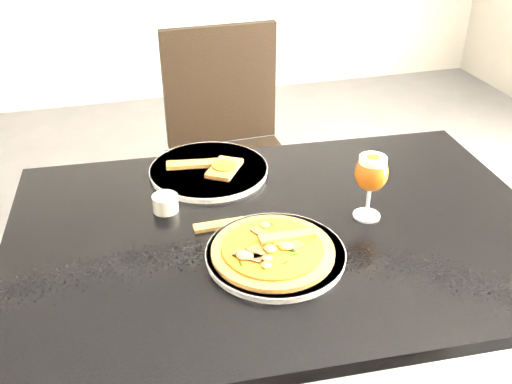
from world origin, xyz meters
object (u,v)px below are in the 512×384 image
object	(u,v)px
dining_table	(280,260)
pizza	(273,249)
chair_far	(231,152)
beer_glass	(371,173)

from	to	relation	value
dining_table	pizza	bearing A→B (deg)	-111.95
dining_table	chair_far	distance (m)	0.84
beer_glass	chair_far	bearing A→B (deg)	98.80
chair_far	pizza	distance (m)	0.97
beer_glass	dining_table	bearing A→B (deg)	178.22
chair_far	beer_glass	world-z (taller)	chair_far
pizza	beer_glass	size ratio (longest dim) A/B	1.61
chair_far	pizza	size ratio (longest dim) A/B	3.77
dining_table	beer_glass	bearing A→B (deg)	1.93
dining_table	chair_far	bearing A→B (deg)	88.62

